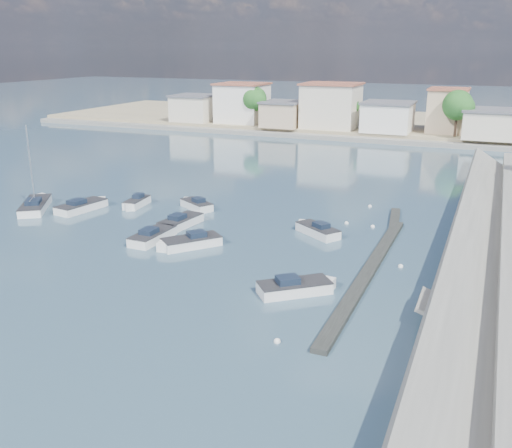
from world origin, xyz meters
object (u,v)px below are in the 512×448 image
(motorboat_d, at_px, (188,243))
(motorboat_g, at_px, (136,203))
(motorboat_a, at_px, (154,236))
(motorboat_h, at_px, (298,288))
(sailboat, at_px, (36,205))
(motorboat_c, at_px, (316,230))
(motorboat_f, at_px, (196,205))
(motorboat_b, at_px, (182,222))
(motorboat_e, at_px, (84,206))

(motorboat_d, bearing_deg, motorboat_g, 141.69)
(motorboat_a, xyz_separation_m, motorboat_h, (15.34, -5.77, -0.00))
(motorboat_g, bearing_deg, motorboat_d, -38.31)
(sailboat, bearing_deg, motorboat_c, 6.27)
(motorboat_f, bearing_deg, motorboat_b, -73.23)
(motorboat_a, xyz_separation_m, motorboat_g, (-7.74, 8.54, 0.00))
(motorboat_e, distance_m, sailboat, 5.15)
(motorboat_c, distance_m, sailboat, 29.86)
(motorboat_b, xyz_separation_m, motorboat_c, (12.54, 2.38, 0.00))
(motorboat_d, relative_size, motorboat_g, 1.17)
(motorboat_a, relative_size, sailboat, 0.62)
(sailboat, bearing_deg, motorboat_e, 18.24)
(motorboat_h, bearing_deg, sailboat, 163.51)
(motorboat_e, bearing_deg, motorboat_f, 25.48)
(motorboat_e, bearing_deg, motorboat_g, 35.43)
(motorboat_g, relative_size, motorboat_h, 0.85)
(motorboat_a, distance_m, motorboat_b, 4.70)
(motorboat_a, distance_m, motorboat_h, 16.39)
(motorboat_b, relative_size, motorboat_e, 0.89)
(motorboat_a, bearing_deg, motorboat_b, 88.35)
(motorboat_b, xyz_separation_m, motorboat_h, (15.21, -10.47, 0.00))
(motorboat_e, bearing_deg, sailboat, -161.76)
(motorboat_c, xyz_separation_m, sailboat, (-29.68, -3.26, 0.03))
(motorboat_c, relative_size, motorboat_h, 0.92)
(motorboat_c, bearing_deg, motorboat_h, -78.27)
(motorboat_c, height_order, motorboat_d, same)
(motorboat_c, relative_size, motorboat_g, 1.08)
(motorboat_a, height_order, motorboat_h, same)
(motorboat_e, distance_m, motorboat_h, 29.66)
(motorboat_b, bearing_deg, motorboat_f, 106.77)
(motorboat_c, bearing_deg, motorboat_e, -176.19)
(motorboat_g, bearing_deg, motorboat_e, -144.57)
(motorboat_e, height_order, sailboat, sailboat)
(motorboat_d, bearing_deg, motorboat_b, 124.39)
(motorboat_c, relative_size, motorboat_e, 0.76)
(motorboat_f, bearing_deg, sailboat, -156.74)
(motorboat_a, relative_size, motorboat_d, 1.10)
(motorboat_a, relative_size, motorboat_e, 0.90)
(motorboat_g, relative_size, sailboat, 0.48)
(motorboat_f, height_order, motorboat_g, same)
(motorboat_d, relative_size, motorboat_f, 1.17)
(motorboat_f, height_order, motorboat_h, same)
(motorboat_a, bearing_deg, motorboat_f, 98.69)
(motorboat_g, bearing_deg, motorboat_f, 17.18)
(motorboat_a, xyz_separation_m, motorboat_e, (-12.12, 5.42, -0.00))
(motorboat_f, bearing_deg, motorboat_a, -81.31)
(motorboat_c, distance_m, motorboat_f, 14.66)
(motorboat_b, height_order, motorboat_d, same)
(motorboat_d, height_order, motorboat_h, same)
(motorboat_h, relative_size, sailboat, 0.57)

